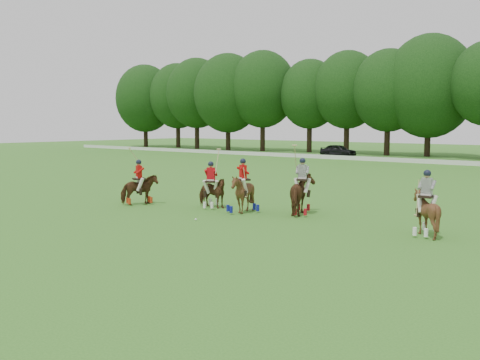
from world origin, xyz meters
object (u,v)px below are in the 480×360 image
Objects in this scene: polo_red_a at (139,189)px; polo_red_c at (243,193)px; car_left at (338,150)px; polo_red_b at (211,192)px; polo_stripe_a at (302,194)px; polo_ball at (196,219)px; polo_stripe_b at (426,212)px.

polo_red_a reaches higher than polo_red_c.
car_left is 41.20m from polo_red_b.
polo_stripe_a is at bearing -152.55° from car_left.
polo_red_c is at bearing -149.24° from polo_stripe_a.
polo_red_b is 4.38m from polo_stripe_a.
polo_red_c is 0.80× the size of polo_stripe_a.
polo_ball is at bearing -122.59° from polo_stripe_a.
polo_stripe_a is at bearing 18.95° from polo_red_a.
polo_red_a is 5.30m from polo_ball.
polo_stripe_a is (18.93, -37.30, 0.16)m from car_left.
polo_red_a reaches higher than polo_stripe_b.
polo_red_a reaches higher than car_left.
polo_stripe_a is at bearing 57.41° from polo_ball.
polo_red_c is 1.04× the size of polo_stripe_b.
polo_red_c is (5.39, 1.29, 0.09)m from polo_red_a.
polo_red_c is at bearing 83.17° from polo_ball.
polo_stripe_b reaches higher than polo_ball.
polo_ball is at bearing -58.53° from polo_red_b.
polo_red_a is at bearing -161.05° from polo_stripe_a.
polo_red_b is at bearing -178.57° from polo_stripe_b.
polo_stripe_b is at bearing 2.69° from polo_red_c.
polo_red_b is 1.13× the size of polo_red_c.
car_left is 42.08m from polo_red_c.
polo_red_c reaches higher than car_left.
polo_red_a is 1.14× the size of polo_red_c.
car_left is 48.04× the size of polo_ball.
polo_red_c is (16.72, -38.61, 0.13)m from car_left.
polo_ball is (-8.23, -3.00, -0.78)m from polo_stripe_b.
polo_red_b is (3.39, 1.42, -0.02)m from polo_red_a.
polo_ball is at bearing -14.78° from polo_red_a.
polo_stripe_a reaches higher than polo_red_a.
polo_red_b reaches higher than polo_red_c.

